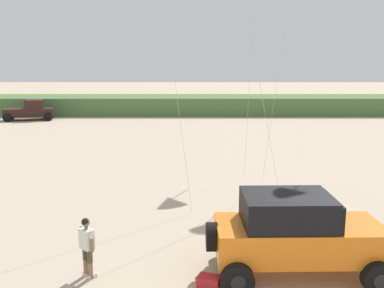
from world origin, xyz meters
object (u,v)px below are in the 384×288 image
jeep (295,233)px  person_watching (86,244)px  cooler_box (208,283)px  distant_pickup (29,110)px

jeep → person_watching: jeep is taller
person_watching → cooler_box: person_watching is taller
jeep → person_watching: (-5.56, -0.12, -0.26)m
person_watching → cooler_box: (3.22, -0.68, -0.75)m
jeep → distant_pickup: size_ratio=1.00×
jeep → cooler_box: (-2.35, -0.80, -1.01)m
jeep → distant_pickup: 36.06m
person_watching → jeep: bearing=1.3°
jeep → person_watching: 5.57m
cooler_box → distant_pickup: (-16.25, 31.69, 0.75)m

